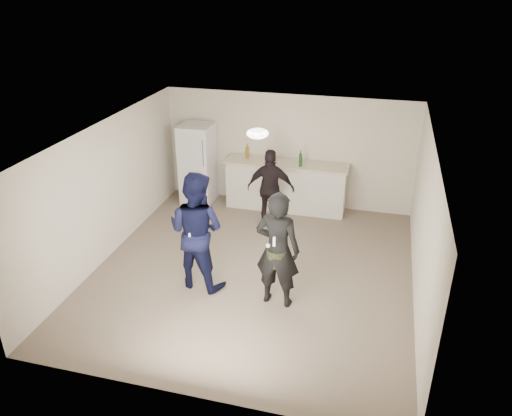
% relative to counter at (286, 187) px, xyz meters
% --- Properties ---
extents(floor, '(6.00, 6.00, 0.00)m').
position_rel_counter_xyz_m(floor, '(-0.03, -2.67, -0.53)').
color(floor, '#6B5B4C').
rests_on(floor, ground).
extents(ceiling, '(6.00, 6.00, 0.00)m').
position_rel_counter_xyz_m(ceiling, '(-0.03, -2.67, 1.98)').
color(ceiling, silver).
rests_on(ceiling, wall_back).
extents(wall_back, '(6.00, 0.00, 6.00)m').
position_rel_counter_xyz_m(wall_back, '(-0.03, 0.33, 0.72)').
color(wall_back, beige).
rests_on(wall_back, floor).
extents(wall_front, '(6.00, 0.00, 6.00)m').
position_rel_counter_xyz_m(wall_front, '(-0.03, -5.67, 0.72)').
color(wall_front, beige).
rests_on(wall_front, floor).
extents(wall_left, '(0.00, 6.00, 6.00)m').
position_rel_counter_xyz_m(wall_left, '(-2.78, -2.67, 0.72)').
color(wall_left, beige).
rests_on(wall_left, floor).
extents(wall_right, '(0.00, 6.00, 6.00)m').
position_rel_counter_xyz_m(wall_right, '(2.72, -2.67, 0.72)').
color(wall_right, beige).
rests_on(wall_right, floor).
extents(counter, '(2.60, 0.56, 1.05)m').
position_rel_counter_xyz_m(counter, '(0.00, 0.00, 0.00)').
color(counter, silver).
rests_on(counter, floor).
extents(counter_top, '(2.68, 0.64, 0.04)m').
position_rel_counter_xyz_m(counter_top, '(0.00, 0.00, 0.55)').
color(counter_top, beige).
rests_on(counter_top, counter).
extents(fridge, '(0.70, 0.70, 1.80)m').
position_rel_counter_xyz_m(fridge, '(-2.02, -0.07, 0.38)').
color(fridge, white).
rests_on(fridge, floor).
extents(fridge_handle, '(0.02, 0.02, 0.60)m').
position_rel_counter_xyz_m(fridge_handle, '(-1.74, -0.44, 0.78)').
color(fridge_handle, '#BBBCC0').
rests_on(fridge_handle, fridge).
extents(ceiling_dome, '(0.36, 0.36, 0.16)m').
position_rel_counter_xyz_m(ceiling_dome, '(-0.03, -2.37, 1.93)').
color(ceiling_dome, white).
rests_on(ceiling_dome, ceiling).
extents(shaker, '(0.08, 0.08, 0.17)m').
position_rel_counter_xyz_m(shaker, '(-0.23, -0.12, 0.65)').
color(shaker, silver).
rests_on(shaker, counter_top).
extents(man, '(1.11, 0.93, 2.03)m').
position_rel_counter_xyz_m(man, '(-0.83, -3.27, 0.49)').
color(man, '#0F1440').
rests_on(man, floor).
extents(woman, '(0.75, 0.53, 1.94)m').
position_rel_counter_xyz_m(woman, '(0.57, -3.45, 0.44)').
color(woman, black).
rests_on(woman, floor).
extents(camo_shorts, '(0.34, 0.34, 0.28)m').
position_rel_counter_xyz_m(camo_shorts, '(0.57, -3.45, 0.32)').
color(camo_shorts, '#2E3719').
rests_on(camo_shorts, woman).
extents(spectator, '(1.00, 0.48, 1.65)m').
position_rel_counter_xyz_m(spectator, '(-0.15, -0.85, 0.30)').
color(spectator, black).
rests_on(spectator, floor).
extents(remote_man, '(0.04, 0.04, 0.15)m').
position_rel_counter_xyz_m(remote_man, '(-0.83, -3.55, 0.53)').
color(remote_man, white).
rests_on(remote_man, man).
extents(nunchuk_man, '(0.07, 0.07, 0.07)m').
position_rel_counter_xyz_m(nunchuk_man, '(-0.71, -3.52, 0.45)').
color(nunchuk_man, silver).
rests_on(nunchuk_man, man).
extents(remote_woman, '(0.04, 0.04, 0.15)m').
position_rel_counter_xyz_m(remote_woman, '(0.57, -3.70, 0.72)').
color(remote_woman, white).
rests_on(remote_woman, woman).
extents(nunchuk_woman, '(0.07, 0.07, 0.07)m').
position_rel_counter_xyz_m(nunchuk_woman, '(0.47, -3.67, 0.62)').
color(nunchuk_woman, silver).
rests_on(nunchuk_woman, woman).
extents(bottle_cluster, '(1.29, 0.27, 0.28)m').
position_rel_counter_xyz_m(bottle_cluster, '(-0.24, -0.04, 0.68)').
color(bottle_cluster, '#946115').
rests_on(bottle_cluster, counter_top).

